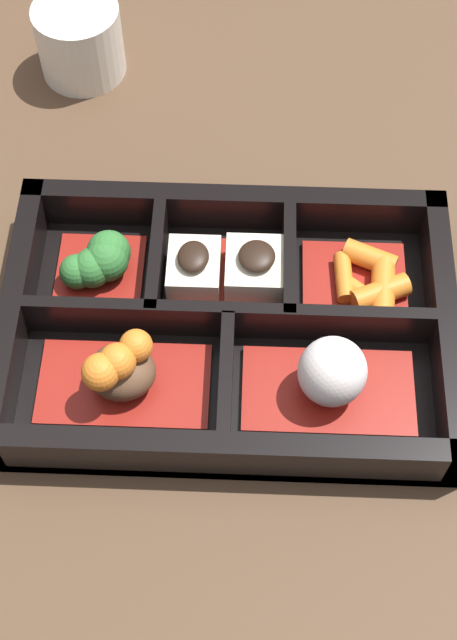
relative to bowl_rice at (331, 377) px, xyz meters
name	(u,v)px	position (x,y,z in m)	size (l,w,h in m)	color
ground_plane	(228,340)	(0.06, -0.04, -0.03)	(3.00, 3.00, 0.00)	#4C3523
bento_base	(228,336)	(0.06, -0.04, -0.03)	(0.28, 0.19, 0.01)	black
bento_rim	(228,322)	(0.06, -0.04, -0.01)	(0.28, 0.19, 0.04)	black
bowl_rice	(331,377)	(0.00, 0.00, 0.00)	(0.11, 0.06, 0.05)	maroon
bowl_stew	(121,373)	(0.13, 0.00, 0.00)	(0.11, 0.06, 0.05)	maroon
bowl_carrots	(365,283)	(-0.03, -0.08, -0.01)	(0.07, 0.07, 0.02)	maroon
bowl_tofu	(228,270)	(0.07, -0.08, -0.01)	(0.08, 0.06, 0.03)	maroon
bowl_greens	(99,264)	(0.15, -0.08, -0.01)	(0.06, 0.06, 0.03)	maroon
tea_cup	(79,39)	(0.19, -0.29, 0.00)	(0.07, 0.07, 0.06)	beige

